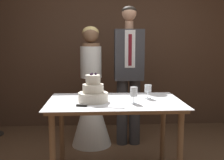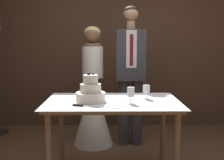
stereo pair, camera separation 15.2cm
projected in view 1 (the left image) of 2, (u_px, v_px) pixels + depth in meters
The scene contains 8 objects.
wall_back at pixel (116, 38), 4.63m from camera, with size 5.08×0.12×2.92m, color #513828.
cake_table at pixel (115, 110), 2.81m from camera, with size 1.33×0.85×0.83m.
tiered_cake at pixel (93, 92), 2.73m from camera, with size 0.29×0.29×0.29m.
cake_knife at pixel (91, 106), 2.52m from camera, with size 0.44×0.14×0.02m.
wine_glass_near at pixel (148, 89), 2.88m from camera, with size 0.07×0.07×0.14m.
wine_glass_middle at pixel (134, 92), 2.66m from camera, with size 0.07×0.07×0.16m.
bride at pixel (91, 102), 3.79m from camera, with size 0.54×0.54×1.61m.
groom at pixel (129, 71), 3.76m from camera, with size 0.38×0.25×1.87m.
Camera 1 is at (-0.33, -2.62, 1.42)m, focal length 45.00 mm.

